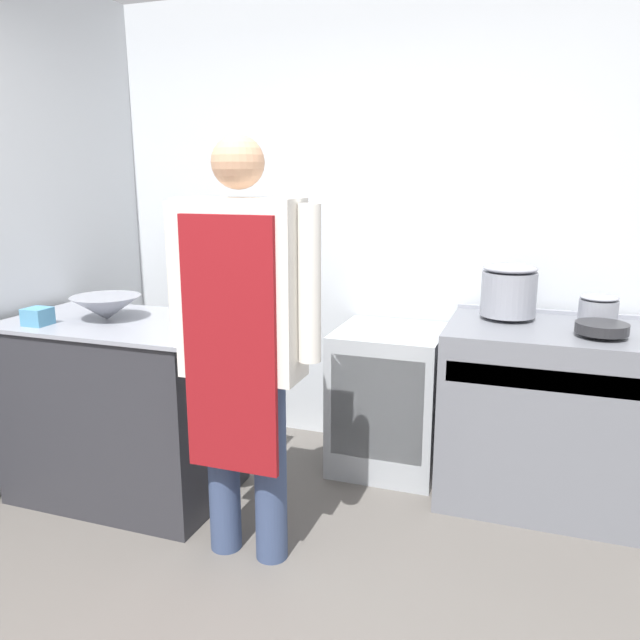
{
  "coord_description": "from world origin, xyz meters",
  "views": [
    {
      "loc": [
        0.96,
        -1.5,
        1.64
      ],
      "look_at": [
        0.03,
        1.16,
        0.99
      ],
      "focal_mm": 35.0,
      "sensor_mm": 36.0,
      "label": 1
    }
  ],
  "objects_px": {
    "stove": "(546,414)",
    "saute_pan": "(602,328)",
    "person_cook": "(242,327)",
    "plastic_tub": "(38,316)",
    "fridge_unit": "(389,399)",
    "mixing_bowl": "(106,308)",
    "stock_pot": "(509,289)",
    "sauce_pot": "(598,308)"
  },
  "relations": [
    {
      "from": "person_cook",
      "to": "plastic_tub",
      "type": "height_order",
      "value": "person_cook"
    },
    {
      "from": "fridge_unit",
      "to": "person_cook",
      "type": "relative_size",
      "value": 0.45
    },
    {
      "from": "mixing_bowl",
      "to": "stock_pot",
      "type": "height_order",
      "value": "stock_pot"
    },
    {
      "from": "stove",
      "to": "plastic_tub",
      "type": "xyz_separation_m",
      "value": [
        -2.38,
        -0.88,
        0.52
      ]
    },
    {
      "from": "stock_pot",
      "to": "sauce_pot",
      "type": "height_order",
      "value": "stock_pot"
    },
    {
      "from": "stock_pot",
      "to": "sauce_pot",
      "type": "distance_m",
      "value": 0.44
    },
    {
      "from": "fridge_unit",
      "to": "stock_pot",
      "type": "height_order",
      "value": "stock_pot"
    },
    {
      "from": "person_cook",
      "to": "plastic_tub",
      "type": "bearing_deg",
      "value": 175.34
    },
    {
      "from": "plastic_tub",
      "to": "stock_pot",
      "type": "height_order",
      "value": "stock_pot"
    },
    {
      "from": "stock_pot",
      "to": "sauce_pot",
      "type": "relative_size",
      "value": 1.5
    },
    {
      "from": "stove",
      "to": "saute_pan",
      "type": "height_order",
      "value": "saute_pan"
    },
    {
      "from": "stove",
      "to": "stock_pot",
      "type": "height_order",
      "value": "stock_pot"
    },
    {
      "from": "person_cook",
      "to": "plastic_tub",
      "type": "relative_size",
      "value": 15.91
    },
    {
      "from": "mixing_bowl",
      "to": "saute_pan",
      "type": "bearing_deg",
      "value": 12.93
    },
    {
      "from": "mixing_bowl",
      "to": "person_cook",
      "type": "bearing_deg",
      "value": -18.57
    },
    {
      "from": "mixing_bowl",
      "to": "stock_pot",
      "type": "distance_m",
      "value": 2.07
    },
    {
      "from": "person_cook",
      "to": "saute_pan",
      "type": "height_order",
      "value": "person_cook"
    },
    {
      "from": "sauce_pot",
      "to": "mixing_bowl",
      "type": "bearing_deg",
      "value": -161.38
    },
    {
      "from": "person_cook",
      "to": "mixing_bowl",
      "type": "distance_m",
      "value": 0.96
    },
    {
      "from": "stove",
      "to": "plastic_tub",
      "type": "height_order",
      "value": "plastic_tub"
    },
    {
      "from": "stove",
      "to": "person_cook",
      "type": "bearing_deg",
      "value": -141.74
    },
    {
      "from": "fridge_unit",
      "to": "plastic_tub",
      "type": "bearing_deg",
      "value": -147.77
    },
    {
      "from": "mixing_bowl",
      "to": "sauce_pot",
      "type": "xyz_separation_m",
      "value": [
        2.34,
        0.79,
        0.01
      ]
    },
    {
      "from": "mixing_bowl",
      "to": "stock_pot",
      "type": "xyz_separation_m",
      "value": [
        1.91,
        0.79,
        0.07
      ]
    },
    {
      "from": "plastic_tub",
      "to": "saute_pan",
      "type": "relative_size",
      "value": 0.48
    },
    {
      "from": "stove",
      "to": "saute_pan",
      "type": "distance_m",
      "value": 0.55
    },
    {
      "from": "fridge_unit",
      "to": "mixing_bowl",
      "type": "bearing_deg",
      "value": -149.79
    },
    {
      "from": "stove",
      "to": "stock_pot",
      "type": "distance_m",
      "value": 0.67
    },
    {
      "from": "fridge_unit",
      "to": "person_cook",
      "type": "xyz_separation_m",
      "value": [
        -0.38,
        -1.06,
        0.63
      ]
    },
    {
      "from": "fridge_unit",
      "to": "sauce_pot",
      "type": "bearing_deg",
      "value": 1.96
    },
    {
      "from": "stock_pot",
      "to": "mixing_bowl",
      "type": "bearing_deg",
      "value": -157.53
    },
    {
      "from": "mixing_bowl",
      "to": "plastic_tub",
      "type": "relative_size",
      "value": 3.07
    },
    {
      "from": "stock_pot",
      "to": "saute_pan",
      "type": "xyz_separation_m",
      "value": [
        0.43,
        -0.25,
        -0.11
      ]
    },
    {
      "from": "mixing_bowl",
      "to": "saute_pan",
      "type": "height_order",
      "value": "mixing_bowl"
    },
    {
      "from": "person_cook",
      "to": "saute_pan",
      "type": "distance_m",
      "value": 1.67
    },
    {
      "from": "stove",
      "to": "stock_pot",
      "type": "xyz_separation_m",
      "value": [
        -0.23,
        0.13,
        0.61
      ]
    },
    {
      "from": "plastic_tub",
      "to": "stock_pot",
      "type": "xyz_separation_m",
      "value": [
        2.15,
        1.0,
        0.09
      ]
    },
    {
      "from": "stock_pot",
      "to": "stove",
      "type": "bearing_deg",
      "value": -28.88
    },
    {
      "from": "fridge_unit",
      "to": "stock_pot",
      "type": "bearing_deg",
      "value": 3.34
    },
    {
      "from": "stove",
      "to": "saute_pan",
      "type": "bearing_deg",
      "value": -31.36
    },
    {
      "from": "stove",
      "to": "person_cook",
      "type": "xyz_separation_m",
      "value": [
        -1.23,
        -0.97,
        0.58
      ]
    },
    {
      "from": "plastic_tub",
      "to": "saute_pan",
      "type": "xyz_separation_m",
      "value": [
        2.58,
        0.75,
        -0.02
      ]
    }
  ]
}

